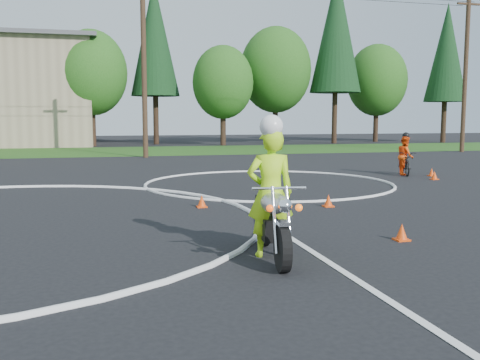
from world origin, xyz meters
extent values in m
cube|color=#1E4714|center=(0.00, 27.00, 0.01)|extent=(120.00, 10.00, 0.02)
torus|color=silver|center=(8.00, 8.00, 0.01)|extent=(8.10, 8.10, 0.10)
cube|color=silver|center=(6.00, -2.00, 0.01)|extent=(0.12, 10.00, 0.01)
cylinder|color=black|center=(5.18, -1.72, 0.34)|extent=(0.21, 0.69, 0.67)
cylinder|color=black|center=(5.36, -0.16, 0.34)|extent=(0.21, 0.69, 0.67)
cube|color=black|center=(5.28, -0.89, 0.45)|extent=(0.38, 0.65, 0.34)
ellipsoid|color=#B0B1B5|center=(5.25, -1.11, 0.88)|extent=(0.49, 0.76, 0.31)
cube|color=black|center=(5.32, -0.55, 0.83)|extent=(0.37, 0.70, 0.11)
cylinder|color=silver|center=(5.09, -1.62, 0.73)|extent=(0.10, 0.41, 0.90)
cylinder|color=silver|center=(5.29, -1.65, 0.73)|extent=(0.10, 0.41, 0.90)
cube|color=white|center=(5.18, -1.75, 0.70)|extent=(0.19, 0.26, 0.06)
cylinder|color=white|center=(5.21, -1.44, 1.15)|extent=(0.79, 0.13, 0.04)
sphere|color=white|center=(5.16, -1.83, 0.95)|extent=(0.20, 0.20, 0.20)
sphere|color=#E3450B|center=(4.97, -1.79, 0.92)|extent=(0.10, 0.10, 0.10)
sphere|color=#FF5F0C|center=(5.37, -1.84, 0.92)|extent=(0.10, 0.10, 0.10)
cylinder|color=silver|center=(5.51, -0.46, 0.34)|extent=(0.19, 0.90, 0.09)
imported|color=#AFEF19|center=(5.27, -0.84, 0.99)|extent=(0.78, 0.56, 1.99)
sphere|color=silver|center=(5.26, -0.90, 2.01)|extent=(0.36, 0.36, 0.36)
imported|color=black|center=(13.83, 9.36, 0.44)|extent=(1.13, 1.78, 0.88)
imported|color=#FA4B0D|center=(13.83, 9.36, 0.74)|extent=(0.77, 0.86, 1.47)
sphere|color=black|center=(13.83, 9.36, 1.49)|extent=(0.26, 0.26, 0.26)
cone|color=#F0450C|center=(7.83, -0.40, 0.15)|extent=(0.22, 0.22, 0.30)
cube|color=#F0450C|center=(7.83, -0.40, 0.01)|extent=(0.24, 0.24, 0.03)
cone|color=#F0450C|center=(14.57, 8.74, 0.15)|extent=(0.22, 0.22, 0.30)
cube|color=#F0450C|center=(14.57, 8.74, 0.01)|extent=(0.24, 0.24, 0.03)
cone|color=#F0450C|center=(5.05, 3.94, 0.15)|extent=(0.22, 0.22, 0.30)
cube|color=#F0450C|center=(5.05, 3.94, 0.01)|extent=(0.24, 0.24, 0.03)
cone|color=#F0450C|center=(14.00, 7.73, 0.15)|extent=(0.22, 0.22, 0.30)
cube|color=#F0450C|center=(14.00, 7.73, 0.01)|extent=(0.24, 0.24, 0.03)
cone|color=#F0450C|center=(8.05, 3.27, 0.15)|extent=(0.22, 0.22, 0.30)
cube|color=#F0450C|center=(8.05, 3.27, 0.01)|extent=(0.24, 0.24, 0.03)
cylinder|color=#382619|center=(2.00, 34.00, 1.62)|extent=(0.44, 0.44, 3.24)
ellipsoid|color=#1E5116|center=(2.00, 34.00, 5.58)|extent=(5.40, 5.40, 6.48)
cylinder|color=#382619|center=(7.00, 36.00, 1.98)|extent=(0.44, 0.44, 3.96)
cone|color=black|center=(7.00, 36.00, 8.63)|extent=(3.96, 3.96, 9.35)
cylinder|color=#382619|center=(12.00, 33.00, 1.44)|extent=(0.44, 0.44, 2.88)
ellipsoid|color=#1E5116|center=(12.00, 33.00, 4.96)|extent=(4.80, 4.80, 5.76)
cylinder|color=#382619|center=(17.00, 35.00, 1.80)|extent=(0.44, 0.44, 3.60)
ellipsoid|color=#1E5116|center=(17.00, 35.00, 6.20)|extent=(6.00, 6.00, 7.20)
cylinder|color=#382619|center=(22.00, 34.00, 2.16)|extent=(0.44, 0.44, 4.32)
cone|color=black|center=(22.00, 34.00, 9.42)|extent=(4.32, 4.32, 10.20)
cylinder|color=#382619|center=(27.00, 36.00, 1.62)|extent=(0.44, 0.44, 3.24)
ellipsoid|color=#1E5116|center=(27.00, 36.00, 5.58)|extent=(5.40, 5.40, 6.48)
cylinder|color=#382619|center=(32.00, 33.00, 1.80)|extent=(0.44, 0.44, 3.60)
cone|color=black|center=(32.00, 33.00, 7.85)|extent=(3.60, 3.60, 8.50)
cylinder|color=#382619|center=(-2.00, 35.00, 1.44)|extent=(0.44, 0.44, 2.88)
ellipsoid|color=#1E5116|center=(-2.00, 35.00, 4.96)|extent=(4.80, 4.80, 5.76)
cylinder|color=#473321|center=(5.00, 21.00, 5.00)|extent=(0.28, 0.28, 10.00)
cylinder|color=#473321|center=(25.00, 21.00, 5.00)|extent=(0.28, 0.28, 10.00)
cube|color=#473321|center=(25.00, 21.00, 9.20)|extent=(1.60, 0.12, 0.12)
camera|label=1|loc=(2.81, -8.62, 2.13)|focal=40.00mm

